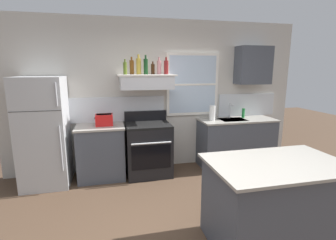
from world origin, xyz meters
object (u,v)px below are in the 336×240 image
at_px(bottle_rose_pink, 159,67).
at_px(bottle_red_label_wine, 166,67).
at_px(bottle_dark_green_wine, 146,66).
at_px(toaster, 104,120).
at_px(stove_range, 148,149).
at_px(bottle_champagne_gold_foil, 139,66).
at_px(bottle_olive_oil_square, 125,68).
at_px(bottle_amber_wine, 132,67).
at_px(refrigerator, 44,132).
at_px(dish_soap_bottle, 243,113).
at_px(kitchen_island, 275,203).
at_px(paper_towel_roll, 212,113).
at_px(bottle_brown_stout, 153,69).

height_order(bottle_rose_pink, bottle_red_label_wine, same).
bearing_deg(bottle_dark_green_wine, toaster, -177.89).
relative_size(stove_range, bottle_champagne_gold_foil, 3.33).
xyz_separation_m(bottle_olive_oil_square, bottle_rose_pink, (0.58, 0.07, 0.02)).
height_order(stove_range, bottle_dark_green_wine, bottle_dark_green_wine).
bearing_deg(bottle_amber_wine, bottle_champagne_gold_foil, -21.70).
relative_size(refrigerator, bottle_amber_wine, 5.96).
bearing_deg(toaster, bottle_olive_oil_square, 1.79).
distance_m(stove_range, bottle_champagne_gold_foil, 1.43).
relative_size(bottle_amber_wine, bottle_champagne_gold_foil, 0.88).
relative_size(bottle_olive_oil_square, bottle_rose_pink, 0.86).
bearing_deg(dish_soap_bottle, kitchen_island, -111.23).
distance_m(refrigerator, kitchen_island, 3.40).
bearing_deg(bottle_red_label_wine, dish_soap_bottle, 1.80).
bearing_deg(toaster, dish_soap_bottle, 1.98).
height_order(bottle_rose_pink, dish_soap_bottle, bottle_rose_pink).
xyz_separation_m(bottle_champagne_gold_foil, paper_towel_roll, (1.32, -0.07, -0.84)).
distance_m(bottle_brown_stout, bottle_red_label_wine, 0.23).
bearing_deg(toaster, paper_towel_roll, -0.30).
bearing_deg(bottle_champagne_gold_foil, toaster, -174.34).
distance_m(bottle_champagne_gold_foil, kitchen_island, 2.86).
relative_size(toaster, dish_soap_bottle, 1.65).
bearing_deg(bottle_amber_wine, bottle_red_label_wine, -6.05).
xyz_separation_m(refrigerator, bottle_champagne_gold_foil, (1.53, 0.13, 1.02)).
bearing_deg(stove_range, bottle_champagne_gold_foil, 139.39).
bearing_deg(bottle_olive_oil_square, kitchen_island, -57.71).
relative_size(bottle_olive_oil_square, paper_towel_roll, 0.91).
bearing_deg(refrigerator, bottle_brown_stout, 5.51).
bearing_deg(bottle_dark_green_wine, bottle_red_label_wine, 2.49).
distance_m(toaster, bottle_red_label_wine, 1.37).
relative_size(stove_range, bottle_amber_wine, 3.77).
bearing_deg(bottle_red_label_wine, bottle_champagne_gold_foil, 177.84).
height_order(refrigerator, dish_soap_bottle, refrigerator).
height_order(toaster, paper_towel_roll, paper_towel_roll).
distance_m(toaster, bottle_rose_pink, 1.28).
xyz_separation_m(bottle_dark_green_wine, bottle_red_label_wine, (0.35, 0.02, -0.01)).
bearing_deg(bottle_olive_oil_square, toaster, -178.21).
xyz_separation_m(bottle_champagne_gold_foil, dish_soap_bottle, (2.00, 0.03, -0.88)).
bearing_deg(bottle_dark_green_wine, dish_soap_bottle, 1.93).
xyz_separation_m(refrigerator, kitchen_island, (2.66, -2.08, -0.40)).
height_order(bottle_dark_green_wine, paper_towel_roll, bottle_dark_green_wine).
relative_size(stove_range, bottle_red_label_wine, 3.83).
bearing_deg(bottle_rose_pink, toaster, -174.90).
bearing_deg(bottle_champagne_gold_foil, bottle_amber_wine, 158.30).
xyz_separation_m(refrigerator, bottle_olive_oil_square, (1.30, 0.08, 0.99)).
bearing_deg(bottle_rose_pink, bottle_dark_green_wine, -166.10).
height_order(refrigerator, bottle_dark_green_wine, bottle_dark_green_wine).
height_order(bottle_olive_oil_square, bottle_amber_wine, bottle_amber_wine).
bearing_deg(bottle_olive_oil_square, bottle_brown_stout, 10.63).
height_order(bottle_brown_stout, dish_soap_bottle, bottle_brown_stout).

